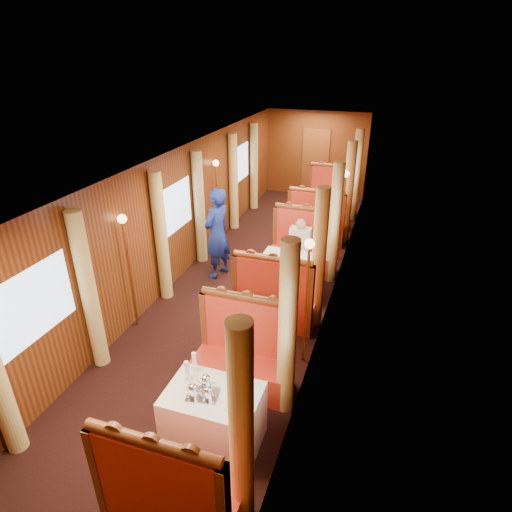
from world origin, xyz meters
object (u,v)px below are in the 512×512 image
at_px(banquette_near_aft, 244,359).
at_px(table_far, 324,212).
at_px(teapot_right, 208,395).
at_px(teapot_left, 193,392).
at_px(fruit_plate, 233,405).
at_px(banquette_far_fwd, 316,225).
at_px(banquette_mid_aft, 302,251).
at_px(rose_vase_far, 324,192).
at_px(table_near, 214,418).
at_px(tea_tray, 203,395).
at_px(banquette_near_fwd, 170,495).
at_px(banquette_mid_fwd, 275,302).
at_px(passenger, 300,242).
at_px(steward, 217,234).
at_px(table_mid, 290,276).
at_px(teapot_back, 206,384).
at_px(rose_vase_mid, 291,249).
at_px(banquette_far_aft, 331,198).

bearing_deg(banquette_near_aft, table_far, 90.00).
height_order(banquette_near_aft, teapot_right, banquette_near_aft).
bearing_deg(teapot_left, fruit_plate, 17.04).
xyz_separation_m(banquette_far_fwd, teapot_left, (-0.17, -6.11, 0.40)).
distance_m(banquette_mid_aft, rose_vase_far, 2.50).
bearing_deg(table_near, table_far, 90.00).
bearing_deg(banquette_near_aft, tea_tray, -94.52).
bearing_deg(rose_vase_far, banquette_near_fwd, -89.86).
distance_m(banquette_near_fwd, banquette_mid_aft, 5.53).
distance_m(banquette_mid_fwd, passenger, 1.76).
bearing_deg(table_far, steward, -115.37).
distance_m(teapot_right, passenger, 4.32).
xyz_separation_m(table_near, table_mid, (0.00, 3.50, 0.00)).
bearing_deg(teapot_back, passenger, 85.98).
xyz_separation_m(teapot_back, rose_vase_far, (0.07, 6.92, 0.11)).
xyz_separation_m(banquette_near_fwd, passenger, (-0.00, 5.24, 0.32)).
relative_size(rose_vase_mid, passenger, 0.47).
xyz_separation_m(teapot_back, fruit_plate, (0.38, -0.15, -0.05)).
height_order(banquette_near_fwd, teapot_right, banquette_near_fwd).
bearing_deg(banquette_far_fwd, banquette_mid_aft, -90.00).
relative_size(fruit_plate, steward, 0.11).
relative_size(teapot_left, steward, 0.09).
relative_size(banquette_near_fwd, banquette_far_fwd, 1.00).
distance_m(tea_tray, passenger, 4.29).
relative_size(table_near, teapot_right, 6.62).
xyz_separation_m(table_near, banquette_far_aft, (0.00, 8.01, 0.05)).
distance_m(banquette_mid_fwd, banquette_far_fwd, 3.50).
relative_size(teapot_right, teapot_back, 0.89).
relative_size(banquette_far_aft, fruit_plate, 6.51).
height_order(banquette_mid_fwd, banquette_far_fwd, same).
bearing_deg(teapot_right, banquette_far_fwd, 75.31).
xyz_separation_m(banquette_far_fwd, steward, (-1.53, -2.22, 0.48)).
distance_m(tea_tray, teapot_left, 0.12).
bearing_deg(banquette_mid_fwd, passenger, 90.00).
height_order(banquette_near_fwd, rose_vase_mid, banquette_near_fwd).
bearing_deg(banquette_mid_aft, teapot_left, -92.11).
height_order(banquette_mid_fwd, rose_vase_far, banquette_mid_fwd).
relative_size(banquette_mid_aft, fruit_plate, 6.51).
relative_size(banquette_near_aft, teapot_back, 7.56).
xyz_separation_m(banquette_mid_fwd, banquette_far_fwd, (0.00, 3.50, 0.00)).
height_order(table_mid, passenger, passenger).
distance_m(teapot_left, fruit_plate, 0.46).
relative_size(table_near, banquette_near_fwd, 0.78).
bearing_deg(banquette_far_aft, teapot_right, -90.04).
xyz_separation_m(table_mid, banquette_far_aft, (0.00, 4.51, 0.05)).
bearing_deg(teapot_right, banquette_far_aft, 75.32).
relative_size(banquette_mid_fwd, banquette_far_fwd, 1.00).
bearing_deg(banquette_near_aft, teapot_back, -95.38).
bearing_deg(banquette_mid_fwd, teapot_left, -93.75).
height_order(banquette_far_fwd, passenger, banquette_far_fwd).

